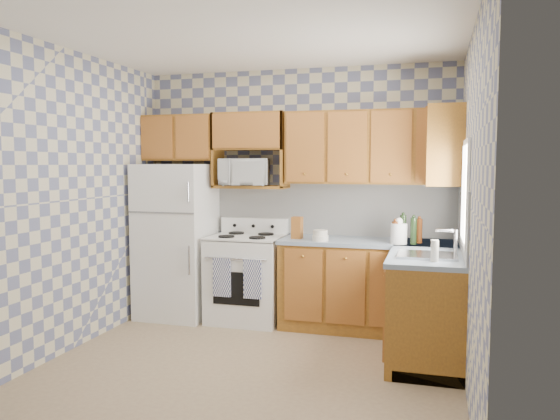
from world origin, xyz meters
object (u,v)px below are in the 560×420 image
object	(u,v)px
stove_body	(247,279)
electric_kettle	(399,234)
refrigerator	(177,241)
microwave	(244,172)

from	to	relation	value
stove_body	electric_kettle	bearing A→B (deg)	-5.65
refrigerator	electric_kettle	bearing A→B (deg)	-3.17
refrigerator	microwave	xyz separation A→B (m)	(0.75, 0.13, 0.75)
microwave	stove_body	bearing A→B (deg)	-74.36
microwave	refrigerator	bearing A→B (deg)	178.24
microwave	electric_kettle	bearing A→B (deg)	-21.08
stove_body	microwave	size ratio (longest dim) A/B	1.72
stove_body	electric_kettle	xyz separation A→B (m)	(1.60, -0.16, 0.57)
electric_kettle	refrigerator	bearing A→B (deg)	176.83
microwave	electric_kettle	size ratio (longest dim) A/B	2.67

